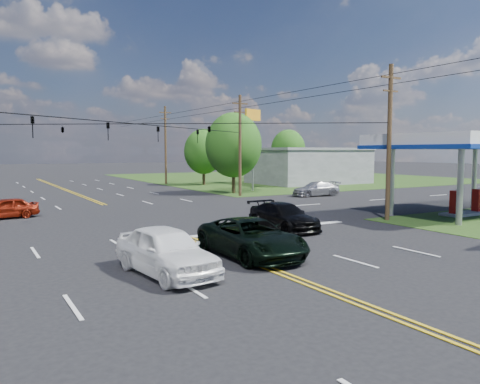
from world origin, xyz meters
TOP-DOWN VIEW (x-y plane):
  - ground at (0.00, 12.00)m, footprint 280.00×280.00m
  - grass_ne at (35.00, 44.00)m, footprint 46.00×48.00m
  - stop_bar at (5.00, 4.00)m, footprint 10.00×0.50m
  - retail_ne at (30.00, 32.00)m, footprint 14.00×10.00m
  - gas_canopy at (19.50, 2.00)m, footprint 12.20×8.20m
  - pole_se at (13.00, 3.00)m, footprint 1.60×0.28m
  - pole_ne at (13.00, 21.00)m, footprint 1.60×0.28m
  - pole_right_far at (13.00, 40.00)m, footprint 1.60×0.28m
  - span_wire_signals at (0.00, 12.00)m, footprint 26.00×18.00m
  - power_lines at (0.00, 10.00)m, footprint 26.04×100.00m
  - tree_right_a at (14.00, 24.00)m, footprint 5.70×5.70m
  - tree_right_b at (16.50, 36.00)m, footprint 4.94×4.94m
  - tree_far_r at (34.00, 42.00)m, footprint 5.32×5.32m
  - pickup_dkgreen at (0.50, -1.22)m, footprint 2.57×5.56m
  - suv_black at (5.49, 3.50)m, footprint 2.07×5.00m
  - pickup_white at (-3.50, -2.07)m, footprint 2.54×5.16m
  - sedan_red at (-7.32, 15.79)m, footprint 4.09×2.10m
  - sedan_far at (19.32, 17.50)m, footprint 4.89×2.34m
  - polesign_ne at (17.00, 25.15)m, footprint 2.32×1.07m

SIDE VIEW (x-z plane):
  - ground at x=0.00m, z-range 0.00..0.00m
  - grass_ne at x=35.00m, z-range -0.01..0.01m
  - stop_bar at x=5.00m, z-range -0.01..0.01m
  - sedan_red at x=-7.32m, z-range 0.00..1.33m
  - sedan_far at x=19.32m, z-range 0.00..1.38m
  - suv_black at x=5.49m, z-range 0.00..1.45m
  - pickup_dkgreen at x=0.50m, z-range 0.00..1.55m
  - pickup_white at x=-3.50m, z-range 0.00..1.69m
  - retail_ne at x=30.00m, z-range 0.00..4.40m
  - tree_right_b at x=16.50m, z-range 0.68..7.76m
  - tree_far_r at x=34.00m, z-range 0.73..8.36m
  - gas_canopy at x=19.50m, z-range 2.04..7.39m
  - tree_right_a at x=14.00m, z-range 0.78..8.96m
  - pole_se at x=13.00m, z-range 0.17..9.67m
  - pole_ne at x=13.00m, z-range 0.17..9.67m
  - pole_right_far at x=13.00m, z-range 0.17..10.17m
  - span_wire_signals at x=0.00m, z-range 5.43..6.56m
  - polesign_ne at x=17.00m, z-range 2.51..11.19m
  - power_lines at x=0.00m, z-range 8.28..8.92m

